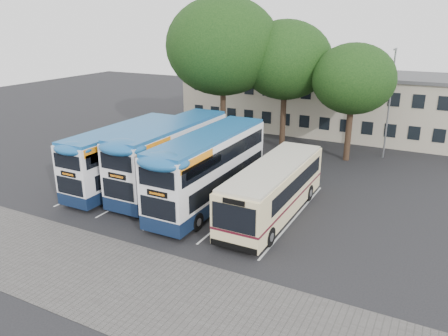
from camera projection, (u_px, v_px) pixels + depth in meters
ground at (206, 242)px, 23.14m from camera, size 120.00×120.00×0.00m
paving_strip at (113, 279)px, 19.82m from camera, size 40.00×6.00×0.01m
bay_lines at (194, 197)px, 28.98m from camera, size 14.12×11.00×0.01m
depot_building at (336, 102)px, 44.77m from camera, size 32.40×8.40×6.20m
lamp_post at (390, 98)px, 35.63m from camera, size 0.25×1.05×9.06m
tree_left at (223, 46)px, 37.39m from camera, size 9.84×9.84×13.19m
tree_mid at (286, 60)px, 37.40m from camera, size 7.93×7.93×11.25m
tree_right at (353, 79)px, 34.48m from camera, size 6.59×6.59×9.53m
bus_dd_left at (125, 154)px, 30.25m from camera, size 2.47×10.18×4.24m
bus_dd_mid at (172, 153)px, 29.67m from camera, size 2.68×11.05×4.61m
bus_dd_right at (210, 166)px, 27.16m from camera, size 2.67×11.01×4.59m
bus_single at (274, 187)px, 25.78m from camera, size 2.72×10.70×3.19m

